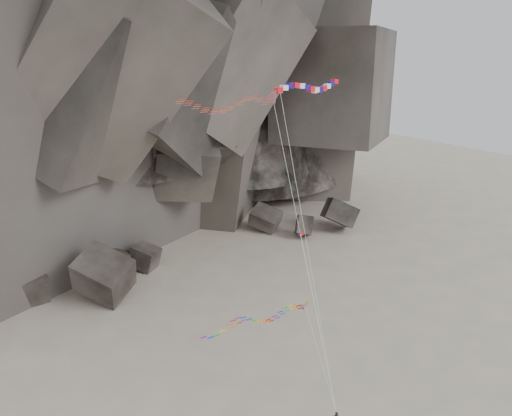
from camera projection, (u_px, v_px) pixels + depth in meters
ground at (312, 381)px, 55.65m from camera, size 260.00×260.00×0.00m
headland at (76, 7)px, 96.02m from camera, size 110.00×70.00×84.00m
boulder_field at (164, 262)px, 80.51m from camera, size 80.66×18.65×9.03m
delta_kite at (223, 103)px, 40.89m from camera, size 11.81×8.10×31.02m
banner_kite at (310, 90)px, 45.56m from camera, size 9.13×8.73×31.10m
parafoil_kite at (252, 320)px, 48.35m from camera, size 12.72×7.28×9.43m
pennant_kite at (308, 269)px, 50.27m from camera, size 1.90×8.00×16.07m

